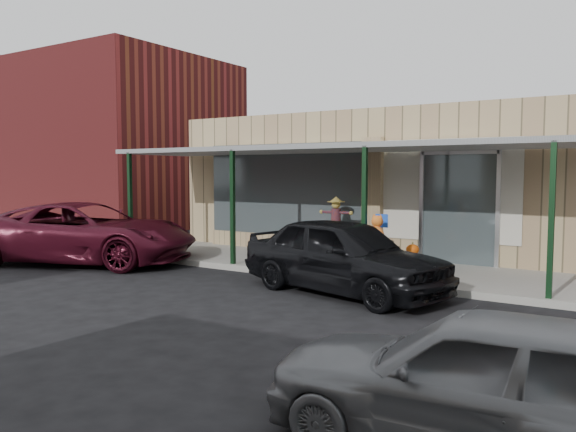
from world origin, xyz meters
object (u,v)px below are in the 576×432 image
Objects in this scene: parked_sedan at (344,255)px; barrel_scarecrow at (336,237)px; handicap_sign at (382,237)px; barrel_pumpkin at (412,261)px; car_maroon at (86,233)px.

barrel_scarecrow is at bearing 43.86° from parked_sedan.
handicap_sign is 0.29× the size of parked_sedan.
parked_sedan is (-0.56, -2.45, 0.39)m from barrel_pumpkin.
parked_sedan is 7.62m from car_maroon.
handicap_sign is at bearing -102.88° from barrel_pumpkin.
barrel_scarecrow is 3.02m from handicap_sign.
car_maroon is (-7.61, -0.31, 0.04)m from parked_sedan.
parked_sedan is at bearing -102.93° from barrel_pumpkin.
car_maroon is (-8.17, -2.76, 0.44)m from barrel_pumpkin.
parked_sedan is 0.82× the size of car_maroon.
barrel_pumpkin is (2.46, -0.85, -0.32)m from barrel_scarecrow.
barrel_pumpkin is 8.64m from car_maroon.
barrel_pumpkin is at bearing 79.87° from handicap_sign.
barrel_scarecrow is 2.63m from barrel_pumpkin.
car_maroon reaches higher than handicap_sign.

